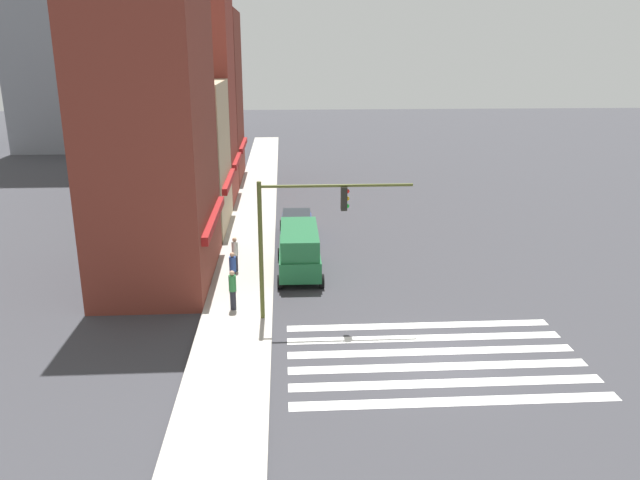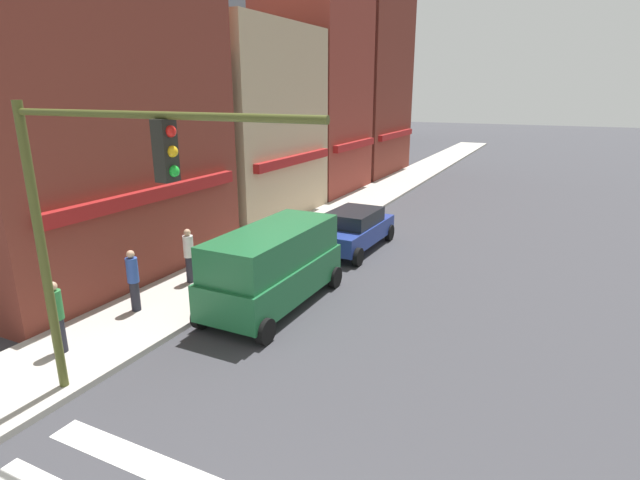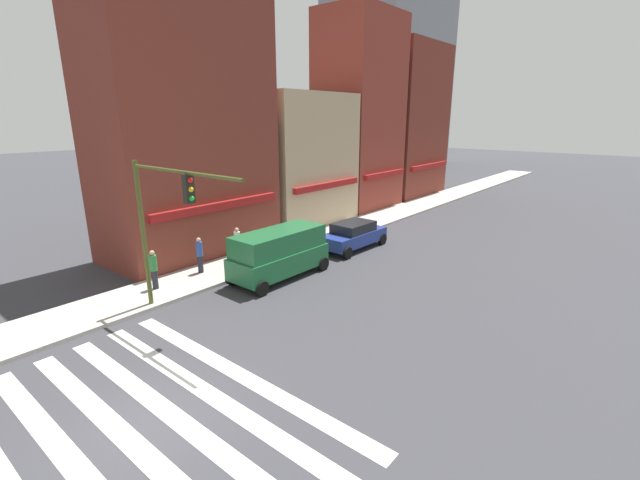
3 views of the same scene
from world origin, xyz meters
name	(u,v)px [view 2 (image 2 of 3)]	position (x,y,z in m)	size (l,w,h in m)	color
storefront_row	(280,78)	(21.66, 11.50, 6.75)	(33.29, 5.30, 15.34)	maroon
traffic_signal	(91,206)	(3.76, 4.85, 4.17)	(0.32, 6.19, 5.93)	#474C1E
van_green	(274,264)	(9.48, 4.70, 1.29)	(5.02, 2.22, 2.34)	#1E6638
sedan_blue	(354,229)	(15.58, 4.70, 0.84)	(4.45, 2.02, 1.59)	navy
pedestrian_blue_shirt	(133,279)	(7.21, 7.87, 1.07)	(0.32, 0.32, 1.77)	#23232D
pedestrian_white_shirt	(189,255)	(9.61, 7.93, 1.07)	(0.32, 0.32, 1.77)	#23232D
pedestrian_green_top	(57,316)	(4.71, 7.69, 1.07)	(0.32, 0.32, 1.77)	#23232D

